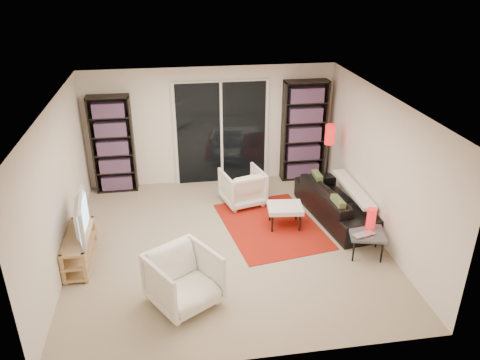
% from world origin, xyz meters
% --- Properties ---
extents(floor, '(5.00, 5.00, 0.00)m').
position_xyz_m(floor, '(0.00, 0.00, 0.00)').
color(floor, tan).
rests_on(floor, ground).
extents(wall_back, '(5.00, 0.02, 2.40)m').
position_xyz_m(wall_back, '(0.00, 2.50, 1.20)').
color(wall_back, white).
rests_on(wall_back, ground).
extents(wall_front, '(5.00, 0.02, 2.40)m').
position_xyz_m(wall_front, '(0.00, -2.50, 1.20)').
color(wall_front, white).
rests_on(wall_front, ground).
extents(wall_left, '(0.02, 5.00, 2.40)m').
position_xyz_m(wall_left, '(-2.50, 0.00, 1.20)').
color(wall_left, white).
rests_on(wall_left, ground).
extents(wall_right, '(0.02, 5.00, 2.40)m').
position_xyz_m(wall_right, '(2.50, 0.00, 1.20)').
color(wall_right, white).
rests_on(wall_right, ground).
extents(ceiling, '(5.00, 5.00, 0.02)m').
position_xyz_m(ceiling, '(0.00, 0.00, 2.40)').
color(ceiling, white).
rests_on(ceiling, wall_back).
extents(sliding_door, '(1.92, 0.08, 2.16)m').
position_xyz_m(sliding_door, '(0.20, 2.46, 1.05)').
color(sliding_door, white).
rests_on(sliding_door, ground).
extents(bookshelf_left, '(0.80, 0.30, 1.95)m').
position_xyz_m(bookshelf_left, '(-1.95, 2.33, 0.98)').
color(bookshelf_left, black).
rests_on(bookshelf_left, ground).
extents(bookshelf_right, '(0.90, 0.30, 2.10)m').
position_xyz_m(bookshelf_right, '(1.90, 2.33, 1.05)').
color(bookshelf_right, black).
rests_on(bookshelf_right, ground).
extents(tv_stand, '(0.36, 1.13, 0.50)m').
position_xyz_m(tv_stand, '(-2.31, -0.19, 0.26)').
color(tv_stand, tan).
rests_on(tv_stand, floor).
extents(tv, '(0.25, 1.02, 0.58)m').
position_xyz_m(tv, '(-2.29, -0.19, 0.79)').
color(tv, black).
rests_on(tv, tv_stand).
extents(rug, '(1.87, 2.32, 0.01)m').
position_xyz_m(rug, '(0.83, 0.44, 0.01)').
color(rug, '#A41A0E').
rests_on(rug, floor).
extents(sofa, '(1.09, 2.12, 0.59)m').
position_xyz_m(sofa, '(2.06, 0.56, 0.30)').
color(sofa, black).
rests_on(sofa, floor).
extents(armchair_back, '(0.89, 0.91, 0.68)m').
position_xyz_m(armchair_back, '(0.47, 1.37, 0.34)').
color(armchair_back, white).
rests_on(armchair_back, floor).
extents(armchair_front, '(1.14, 1.15, 0.77)m').
position_xyz_m(armchair_front, '(-0.77, -1.37, 0.38)').
color(armchair_front, white).
rests_on(armchair_front, floor).
extents(ottoman, '(0.64, 0.54, 0.40)m').
position_xyz_m(ottoman, '(1.05, 0.41, 0.35)').
color(ottoman, white).
rests_on(ottoman, floor).
extents(side_table, '(0.65, 0.65, 0.40)m').
position_xyz_m(side_table, '(2.11, -0.64, 0.36)').
color(side_table, '#4B4C51').
rests_on(side_table, floor).
extents(laptop, '(0.40, 0.31, 0.03)m').
position_xyz_m(laptop, '(2.04, -0.76, 0.41)').
color(laptop, silver).
rests_on(laptop, side_table).
extents(table_lamp, '(0.15, 0.15, 0.33)m').
position_xyz_m(table_lamp, '(2.22, -0.49, 0.56)').
color(table_lamp, red).
rests_on(table_lamp, side_table).
extents(floor_lamp, '(0.21, 0.21, 1.43)m').
position_xyz_m(floor_lamp, '(2.18, 1.56, 1.09)').
color(floor_lamp, black).
rests_on(floor_lamp, floor).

